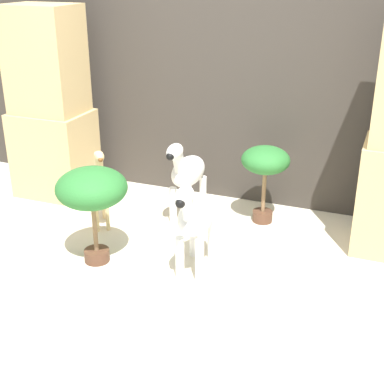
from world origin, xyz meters
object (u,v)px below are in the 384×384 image
object	(u,v)px
zebra_right	(195,218)
zebra_left	(187,173)
potted_palm_front	(265,164)
potted_palm_back	(92,191)
giraffe_figurine	(99,184)

from	to	relation	value
zebra_right	zebra_left	bearing A→B (deg)	115.73
potted_palm_front	potted_palm_back	bearing A→B (deg)	-131.73
zebra_left	potted_palm_front	world-z (taller)	zebra_left
zebra_right	zebra_left	size ratio (longest dim) A/B	1.00
zebra_right	potted_palm_back	bearing A→B (deg)	-168.89
zebra_left	giraffe_figurine	world-z (taller)	zebra_left
zebra_right	zebra_left	xyz separation A→B (m)	(-0.33, 0.69, 0.00)
zebra_left	potted_palm_back	xyz separation A→B (m)	(-0.31, -0.82, 0.13)
zebra_left	potted_palm_front	distance (m)	0.59
potted_palm_front	potted_palm_back	world-z (taller)	potted_palm_back
giraffe_figurine	potted_palm_front	xyz separation A→B (m)	(1.09, 0.53, 0.11)
potted_palm_front	zebra_right	bearing A→B (deg)	-104.84
giraffe_figurine	potted_palm_front	distance (m)	1.22
zebra_right	potted_palm_back	world-z (taller)	zebra_right
giraffe_figurine	potted_palm_front	bearing A→B (deg)	25.83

